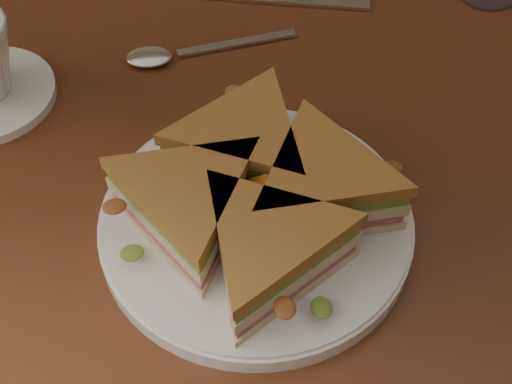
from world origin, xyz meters
TOP-DOWN VIEW (x-y plane):
  - table at (0.00, 0.00)m, footprint 1.20×0.80m
  - plate at (-0.05, -0.11)m, footprint 0.26×0.26m
  - sandwich_wedges at (-0.05, -0.11)m, footprint 0.27×0.27m
  - crisps_mound at (-0.05, -0.11)m, footprint 0.09×0.09m
  - spoon at (-0.12, 0.12)m, footprint 0.18×0.05m

SIDE VIEW (x-z plane):
  - table at x=0.00m, z-range 0.28..1.03m
  - spoon at x=-0.12m, z-range 0.75..0.76m
  - plate at x=-0.05m, z-range 0.75..0.77m
  - crisps_mound at x=-0.05m, z-range 0.77..0.82m
  - sandwich_wedges at x=-0.05m, z-range 0.77..0.82m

